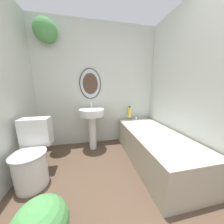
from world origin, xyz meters
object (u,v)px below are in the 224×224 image
Objects in this scene: toilet at (33,156)px; pedestal_sink at (92,119)px; bathtub at (153,146)px; shampoo_bottle at (129,112)px.

toilet is 1.04m from pedestal_sink.
bathtub is at bearing 2.02° from toilet.
toilet reaches higher than bathtub.
bathtub is (0.95, -0.59, -0.35)m from pedestal_sink.
pedestal_sink reaches higher than shampoo_bottle.
pedestal_sink is at bearing 40.19° from toilet.
toilet is 1.72m from bathtub.
shampoo_bottle reaches higher than toilet.
bathtub is 6.98× the size of shampoo_bottle.
pedestal_sink reaches higher than toilet.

